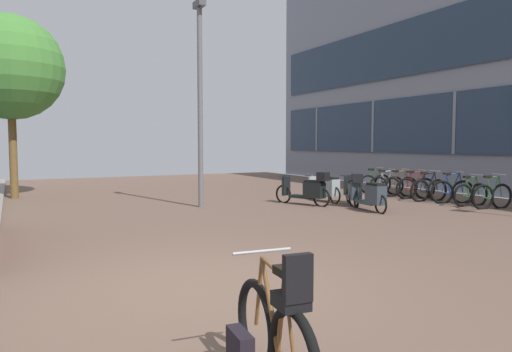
{
  "coord_description": "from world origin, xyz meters",
  "views": [
    {
      "loc": [
        -2.04,
        -5.37,
        1.77
      ],
      "look_at": [
        1.51,
        1.4,
        1.24
      ],
      "focal_mm": 32.86,
      "sensor_mm": 36.0,
      "label": 1
    }
  ],
  "objects_px": {
    "scooter_near": "(308,190)",
    "bicycle_rack_06": "(386,185)",
    "scooter_mid": "(354,190)",
    "bicycle_rack_07": "(375,183)",
    "scooter_far": "(326,188)",
    "bicycle_rack_00": "(492,196)",
    "bicycle_rack_01": "(471,194)",
    "bicycle_rack_02": "(452,192)",
    "bicycle_rack_04": "(415,188)",
    "bicycle_rack_03": "(429,190)",
    "scooter_extra": "(371,196)",
    "bicycle_rack_05": "(400,186)",
    "lamp_post": "(200,94)",
    "street_tree": "(10,68)",
    "bicycle_foreground": "(272,336)"
  },
  "relations": [
    {
      "from": "bicycle_rack_01",
      "to": "bicycle_rack_04",
      "type": "height_order",
      "value": "bicycle_rack_04"
    },
    {
      "from": "scooter_far",
      "to": "lamp_post",
      "type": "bearing_deg",
      "value": 170.72
    },
    {
      "from": "bicycle_rack_01",
      "to": "bicycle_rack_03",
      "type": "xyz_separation_m",
      "value": [
        -0.19,
        1.34,
        0.01
      ]
    },
    {
      "from": "bicycle_rack_04",
      "to": "bicycle_rack_06",
      "type": "bearing_deg",
      "value": 88.86
    },
    {
      "from": "bicycle_rack_01",
      "to": "scooter_near",
      "type": "height_order",
      "value": "scooter_near"
    },
    {
      "from": "bicycle_rack_01",
      "to": "scooter_near",
      "type": "xyz_separation_m",
      "value": [
        -4.01,
        2.26,
        0.12
      ]
    },
    {
      "from": "scooter_extra",
      "to": "lamp_post",
      "type": "distance_m",
      "value": 5.36
    },
    {
      "from": "bicycle_rack_05",
      "to": "lamp_post",
      "type": "bearing_deg",
      "value": 174.48
    },
    {
      "from": "scooter_extra",
      "to": "bicycle_rack_05",
      "type": "bearing_deg",
      "value": 34.39
    },
    {
      "from": "lamp_post",
      "to": "bicycle_rack_04",
      "type": "bearing_deg",
      "value": -11.0
    },
    {
      "from": "bicycle_rack_03",
      "to": "scooter_mid",
      "type": "bearing_deg",
      "value": 174.59
    },
    {
      "from": "bicycle_rack_01",
      "to": "street_tree",
      "type": "bearing_deg",
      "value": 144.91
    },
    {
      "from": "bicycle_foreground",
      "to": "scooter_mid",
      "type": "bearing_deg",
      "value": 47.35
    },
    {
      "from": "scooter_near",
      "to": "scooter_mid",
      "type": "distance_m",
      "value": 1.28
    },
    {
      "from": "scooter_near",
      "to": "bicycle_rack_06",
      "type": "bearing_deg",
      "value": 15.34
    },
    {
      "from": "bicycle_rack_03",
      "to": "bicycle_rack_04",
      "type": "distance_m",
      "value": 0.69
    },
    {
      "from": "bicycle_foreground",
      "to": "scooter_far",
      "type": "distance_m",
      "value": 11.1
    },
    {
      "from": "scooter_mid",
      "to": "bicycle_rack_07",
      "type": "bearing_deg",
      "value": 39.08
    },
    {
      "from": "bicycle_rack_06",
      "to": "bicycle_rack_03",
      "type": "bearing_deg",
      "value": -94.98
    },
    {
      "from": "bicycle_rack_06",
      "to": "scooter_far",
      "type": "distance_m",
      "value": 3.1
    },
    {
      "from": "scooter_near",
      "to": "scooter_far",
      "type": "relative_size",
      "value": 1.01
    },
    {
      "from": "bicycle_rack_03",
      "to": "bicycle_rack_07",
      "type": "xyz_separation_m",
      "value": [
        0.27,
        2.68,
        -0.01
      ]
    },
    {
      "from": "bicycle_rack_01",
      "to": "bicycle_foreground",
      "type": "bearing_deg",
      "value": -148.78
    },
    {
      "from": "bicycle_rack_04",
      "to": "bicycle_rack_07",
      "type": "bearing_deg",
      "value": 86.64
    },
    {
      "from": "bicycle_rack_01",
      "to": "scooter_far",
      "type": "distance_m",
      "value": 4.09
    },
    {
      "from": "bicycle_rack_06",
      "to": "scooter_near",
      "type": "xyz_separation_m",
      "value": [
        -3.99,
        -1.1,
        0.12
      ]
    },
    {
      "from": "bicycle_rack_03",
      "to": "scooter_near",
      "type": "relative_size",
      "value": 0.74
    },
    {
      "from": "bicycle_rack_02",
      "to": "scooter_near",
      "type": "height_order",
      "value": "scooter_near"
    },
    {
      "from": "bicycle_rack_06",
      "to": "bicycle_rack_04",
      "type": "bearing_deg",
      "value": -91.14
    },
    {
      "from": "bicycle_rack_02",
      "to": "bicycle_rack_07",
      "type": "height_order",
      "value": "bicycle_rack_02"
    },
    {
      "from": "bicycle_rack_04",
      "to": "scooter_far",
      "type": "height_order",
      "value": "bicycle_rack_04"
    },
    {
      "from": "bicycle_rack_06",
      "to": "lamp_post",
      "type": "height_order",
      "value": "lamp_post"
    },
    {
      "from": "scooter_near",
      "to": "scooter_far",
      "type": "xyz_separation_m",
      "value": [
        0.96,
        0.46,
        -0.04
      ]
    },
    {
      "from": "bicycle_rack_00",
      "to": "lamp_post",
      "type": "distance_m",
      "value": 8.43
    },
    {
      "from": "scooter_far",
      "to": "bicycle_foreground",
      "type": "bearing_deg",
      "value": -128.2
    },
    {
      "from": "bicycle_rack_05",
      "to": "scooter_near",
      "type": "bearing_deg",
      "value": -173.84
    },
    {
      "from": "bicycle_rack_00",
      "to": "lamp_post",
      "type": "relative_size",
      "value": 0.24
    },
    {
      "from": "bicycle_rack_00",
      "to": "scooter_extra",
      "type": "relative_size",
      "value": 0.75
    },
    {
      "from": "bicycle_rack_00",
      "to": "scooter_mid",
      "type": "bearing_deg",
      "value": 142.05
    },
    {
      "from": "bicycle_rack_04",
      "to": "scooter_near",
      "type": "xyz_separation_m",
      "value": [
        -3.97,
        0.24,
        0.11
      ]
    },
    {
      "from": "lamp_post",
      "to": "scooter_mid",
      "type": "bearing_deg",
      "value": -23.7
    },
    {
      "from": "bicycle_rack_00",
      "to": "bicycle_rack_01",
      "type": "relative_size",
      "value": 1.05
    },
    {
      "from": "lamp_post",
      "to": "bicycle_rack_00",
      "type": "bearing_deg",
      "value": -30.25
    },
    {
      "from": "bicycle_rack_01",
      "to": "street_tree",
      "type": "relative_size",
      "value": 0.22
    },
    {
      "from": "bicycle_rack_01",
      "to": "bicycle_rack_05",
      "type": "bearing_deg",
      "value": 91.41
    },
    {
      "from": "bicycle_rack_00",
      "to": "bicycle_rack_06",
      "type": "bearing_deg",
      "value": 90.21
    },
    {
      "from": "lamp_post",
      "to": "bicycle_rack_05",
      "type": "bearing_deg",
      "value": -5.52
    },
    {
      "from": "bicycle_rack_07",
      "to": "scooter_near",
      "type": "relative_size",
      "value": 0.71
    },
    {
      "from": "scooter_far",
      "to": "lamp_post",
      "type": "distance_m",
      "value": 4.74
    },
    {
      "from": "bicycle_rack_01",
      "to": "bicycle_rack_06",
      "type": "height_order",
      "value": "bicycle_rack_01"
    }
  ]
}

